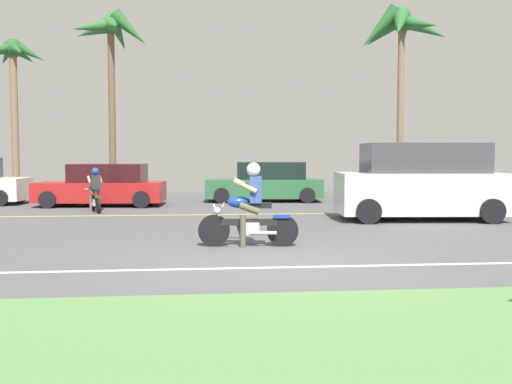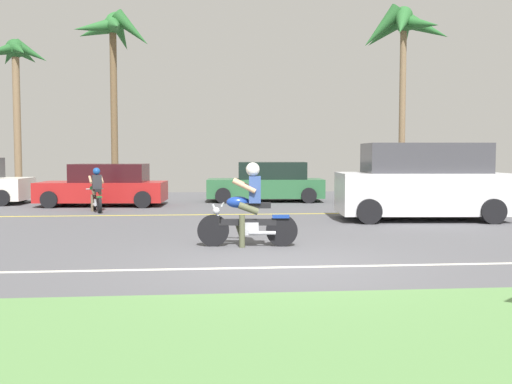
{
  "view_description": "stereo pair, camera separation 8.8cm",
  "coord_description": "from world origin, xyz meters",
  "px_view_note": "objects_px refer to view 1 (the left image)",
  "views": [
    {
      "loc": [
        -1.32,
        -9.21,
        1.75
      ],
      "look_at": [
        -0.01,
        4.01,
        0.9
      ],
      "focal_mm": 40.97,
      "sensor_mm": 36.0,
      "label": 1
    },
    {
      "loc": [
        -1.23,
        -9.22,
        1.75
      ],
      "look_at": [
        -0.01,
        4.01,
        0.9
      ],
      "focal_mm": 40.97,
      "sensor_mm": 36.0,
      "label": 2
    }
  ],
  "objects_px": {
    "palm_tree_1": "(13,64)",
    "parked_car_3": "(415,181)",
    "motorcyclist": "(249,211)",
    "parked_car_1": "(103,186)",
    "parked_car_2": "(266,183)",
    "palm_tree_2": "(401,34)",
    "motorcyclist_distant": "(95,193)",
    "suv_nearby": "(421,183)",
    "palm_tree_0": "(110,39)"
  },
  "relations": [
    {
      "from": "parked_car_1",
      "to": "parked_car_2",
      "type": "xyz_separation_m",
      "value": [
        5.74,
        1.34,
        0.02
      ]
    },
    {
      "from": "palm_tree_1",
      "to": "palm_tree_2",
      "type": "distance_m",
      "value": 16.27
    },
    {
      "from": "palm_tree_1",
      "to": "motorcyclist_distant",
      "type": "relative_size",
      "value": 4.2
    },
    {
      "from": "motorcyclist",
      "to": "palm_tree_1",
      "type": "bearing_deg",
      "value": 120.97
    },
    {
      "from": "suv_nearby",
      "to": "parked_car_2",
      "type": "relative_size",
      "value": 1.05
    },
    {
      "from": "suv_nearby",
      "to": "palm_tree_0",
      "type": "height_order",
      "value": "palm_tree_0"
    },
    {
      "from": "motorcyclist",
      "to": "parked_car_1",
      "type": "xyz_separation_m",
      "value": [
        -4.2,
        9.29,
        -0.0
      ]
    },
    {
      "from": "motorcyclist",
      "to": "parked_car_3",
      "type": "xyz_separation_m",
      "value": [
        7.37,
        10.72,
        0.07
      ]
    },
    {
      "from": "parked_car_1",
      "to": "parked_car_2",
      "type": "distance_m",
      "value": 5.9
    },
    {
      "from": "parked_car_2",
      "to": "palm_tree_2",
      "type": "xyz_separation_m",
      "value": [
        6.0,
        2.53,
        6.13
      ]
    },
    {
      "from": "parked_car_2",
      "to": "motorcyclist_distant",
      "type": "relative_size",
      "value": 2.83
    },
    {
      "from": "parked_car_1",
      "to": "palm_tree_2",
      "type": "xyz_separation_m",
      "value": [
        11.75,
        3.87,
        6.14
      ]
    },
    {
      "from": "parked_car_3",
      "to": "palm_tree_2",
      "type": "height_order",
      "value": "palm_tree_2"
    },
    {
      "from": "parked_car_1",
      "to": "parked_car_2",
      "type": "bearing_deg",
      "value": 13.15
    },
    {
      "from": "parked_car_3",
      "to": "palm_tree_2",
      "type": "distance_m",
      "value": 6.55
    },
    {
      "from": "parked_car_3",
      "to": "motorcyclist_distant",
      "type": "bearing_deg",
      "value": -162.91
    },
    {
      "from": "motorcyclist",
      "to": "suv_nearby",
      "type": "bearing_deg",
      "value": 39.25
    },
    {
      "from": "parked_car_3",
      "to": "suv_nearby",
      "type": "bearing_deg",
      "value": -109.72
    },
    {
      "from": "palm_tree_0",
      "to": "motorcyclist_distant",
      "type": "bearing_deg",
      "value": -86.03
    },
    {
      "from": "palm_tree_2",
      "to": "suv_nearby",
      "type": "bearing_deg",
      "value": -105.77
    },
    {
      "from": "parked_car_3",
      "to": "motorcyclist_distant",
      "type": "relative_size",
      "value": 2.78
    },
    {
      "from": "parked_car_3",
      "to": "motorcyclist",
      "type": "bearing_deg",
      "value": -124.51
    },
    {
      "from": "motorcyclist",
      "to": "parked_car_2",
      "type": "relative_size",
      "value": 0.43
    },
    {
      "from": "palm_tree_1",
      "to": "parked_car_3",
      "type": "bearing_deg",
      "value": -12.83
    },
    {
      "from": "parked_car_2",
      "to": "parked_car_3",
      "type": "relative_size",
      "value": 1.02
    },
    {
      "from": "motorcyclist",
      "to": "suv_nearby",
      "type": "relative_size",
      "value": 0.41
    },
    {
      "from": "motorcyclist",
      "to": "palm_tree_2",
      "type": "height_order",
      "value": "palm_tree_2"
    },
    {
      "from": "palm_tree_2",
      "to": "motorcyclist_distant",
      "type": "xyz_separation_m",
      "value": [
        -11.66,
        -5.97,
        -6.25
      ]
    },
    {
      "from": "suv_nearby",
      "to": "motorcyclist_distant",
      "type": "relative_size",
      "value": 2.98
    },
    {
      "from": "palm_tree_0",
      "to": "motorcyclist_distant",
      "type": "height_order",
      "value": "palm_tree_0"
    },
    {
      "from": "motorcyclist",
      "to": "palm_tree_1",
      "type": "height_order",
      "value": "palm_tree_1"
    },
    {
      "from": "palm_tree_1",
      "to": "motorcyclist_distant",
      "type": "distance_m",
      "value": 9.81
    },
    {
      "from": "motorcyclist",
      "to": "palm_tree_0",
      "type": "xyz_separation_m",
      "value": [
        -4.59,
        14.13,
        5.87
      ]
    },
    {
      "from": "motorcyclist_distant",
      "to": "motorcyclist",
      "type": "bearing_deg",
      "value": -60.24
    },
    {
      "from": "parked_car_2",
      "to": "palm_tree_1",
      "type": "height_order",
      "value": "palm_tree_1"
    },
    {
      "from": "suv_nearby",
      "to": "palm_tree_1",
      "type": "distance_m",
      "value": 17.65
    },
    {
      "from": "suv_nearby",
      "to": "palm_tree_2",
      "type": "distance_m",
      "value": 11.09
    },
    {
      "from": "parked_car_2",
      "to": "palm_tree_1",
      "type": "xyz_separation_m",
      "value": [
        -10.16,
        3.73,
        4.83
      ]
    },
    {
      "from": "parked_car_3",
      "to": "palm_tree_1",
      "type": "xyz_separation_m",
      "value": [
        -15.99,
        3.64,
        4.77
      ]
    },
    {
      "from": "parked_car_3",
      "to": "parked_car_1",
      "type": "bearing_deg",
      "value": -172.94
    },
    {
      "from": "suv_nearby",
      "to": "palm_tree_1",
      "type": "relative_size",
      "value": 0.71
    },
    {
      "from": "motorcyclist",
      "to": "motorcyclist_distant",
      "type": "height_order",
      "value": "motorcyclist"
    },
    {
      "from": "suv_nearby",
      "to": "parked_car_1",
      "type": "relative_size",
      "value": 1.07
    },
    {
      "from": "palm_tree_1",
      "to": "motorcyclist_distant",
      "type": "xyz_separation_m",
      "value": [
        4.51,
        -7.17,
        -4.95
      ]
    },
    {
      "from": "parked_car_2",
      "to": "motorcyclist_distant",
      "type": "distance_m",
      "value": 6.62
    },
    {
      "from": "parked_car_3",
      "to": "palm_tree_1",
      "type": "height_order",
      "value": "palm_tree_1"
    },
    {
      "from": "parked_car_3",
      "to": "motorcyclist_distant",
      "type": "xyz_separation_m",
      "value": [
        -11.48,
        -3.53,
        -0.17
      ]
    },
    {
      "from": "palm_tree_0",
      "to": "motorcyclist_distant",
      "type": "xyz_separation_m",
      "value": [
        0.48,
        -6.94,
        -5.97
      ]
    },
    {
      "from": "parked_car_2",
      "to": "palm_tree_1",
      "type": "bearing_deg",
      "value": 159.84
    },
    {
      "from": "parked_car_2",
      "to": "motorcyclist",
      "type": "bearing_deg",
      "value": -98.29
    }
  ]
}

